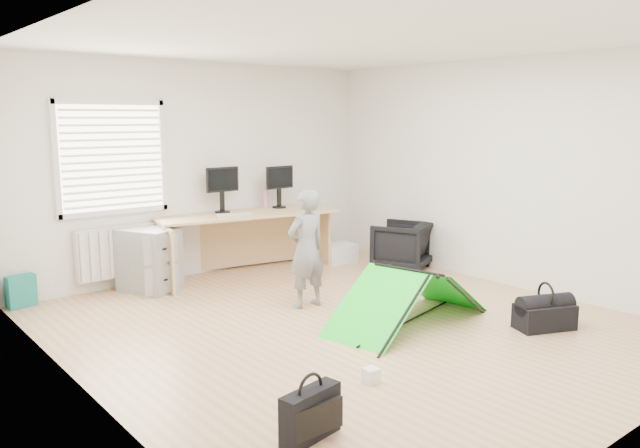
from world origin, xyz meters
TOP-DOWN VIEW (x-y plane):
  - ground at (0.00, 0.00)m, footprint 5.50×5.50m
  - back_wall at (0.00, 2.75)m, footprint 5.00×0.02m
  - window at (-1.20, 2.71)m, footprint 1.20×0.06m
  - radiator at (-1.20, 2.67)m, footprint 1.00×0.12m
  - desk at (0.37, 2.33)m, footprint 2.43×1.14m
  - filing_cabinet at (-0.95, 2.38)m, footprint 0.70×0.77m
  - monitor_left at (0.14, 2.54)m, footprint 0.45×0.10m
  - monitor_right at (0.96, 2.44)m, footprint 0.44×0.12m
  - keyboard at (0.16, 2.28)m, footprint 0.45×0.25m
  - thermos at (0.83, 2.57)m, footprint 0.09×0.09m
  - office_chair at (2.11, 1.24)m, footprint 0.90×0.91m
  - person at (0.07, 0.71)m, footprint 0.47×0.31m
  - kite at (0.50, -0.36)m, footprint 1.88×1.14m
  - storage_crate at (1.72, 2.06)m, footprint 0.49×0.37m
  - tote_bag at (-2.30, 2.64)m, footprint 0.31×0.18m
  - laptop_bag at (-1.65, -1.51)m, footprint 0.46×0.20m
  - white_box at (-0.75, -1.13)m, footprint 0.12×0.12m
  - duffel_bag at (1.39, -1.31)m, footprint 0.62×0.47m

SIDE VIEW (x-z plane):
  - ground at x=0.00m, z-range 0.00..0.00m
  - white_box at x=-0.75m, z-range 0.00..0.11m
  - duffel_bag at x=1.39m, z-range 0.00..0.24m
  - storage_crate at x=1.72m, z-range 0.00..0.25m
  - laptop_bag at x=-1.65m, z-range 0.00..0.33m
  - tote_bag at x=-2.30m, z-range 0.00..0.35m
  - kite at x=0.50m, z-range 0.00..0.55m
  - office_chair at x=2.11m, z-range 0.00..0.63m
  - filing_cabinet at x=-0.95m, z-range 0.00..0.74m
  - desk at x=0.37m, z-range 0.00..0.80m
  - radiator at x=-1.20m, z-range 0.15..0.75m
  - person at x=0.07m, z-range 0.00..1.27m
  - keyboard at x=0.16m, z-range 0.80..0.82m
  - thermos at x=0.83m, z-range 0.80..1.05m
  - monitor_right at x=0.96m, z-range 0.80..1.21m
  - monitor_left at x=0.14m, z-range 0.80..1.23m
  - back_wall at x=0.00m, z-range 0.00..2.70m
  - window at x=-1.20m, z-range 0.95..2.15m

